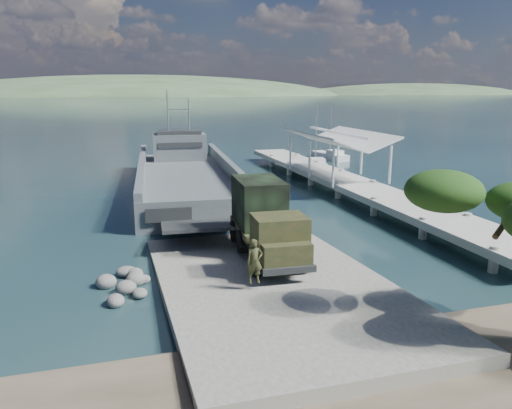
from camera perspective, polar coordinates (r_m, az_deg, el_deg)
name	(u,v)px	position (r m, az deg, el deg)	size (l,w,h in m)	color
ground	(266,282)	(24.25, 1.14, -8.85)	(1400.00, 1400.00, 0.00)	#19333C
boat_ramp	(272,285)	(23.27, 1.89, -9.17)	(10.00, 18.00, 0.50)	slate
shoreline_rocks	(133,293)	(23.75, -13.88, -9.75)	(3.20, 5.60, 0.90)	#575654
distant_headlands	(159,96)	(584.25, -11.03, 12.12)	(1000.00, 240.00, 48.00)	#334C2F
pier	(341,173)	(45.42, 9.73, 3.53)	(6.40, 44.00, 6.10)	#9E9D95
landing_craft	(186,182)	(45.47, -8.00, 2.56)	(10.43, 32.74, 9.58)	#4D555B
military_truck	(265,220)	(26.03, 1.05, -1.76)	(3.08, 8.31, 3.79)	black
soldier	(255,270)	(21.62, -0.16, -7.48)	(0.71, 0.46, 1.94)	#212F1A
sailboat_near	(316,165)	(58.29, 6.83, 4.55)	(3.08, 6.41, 7.51)	silver
sailboat_far	(330,156)	(65.84, 8.50, 5.50)	(2.90, 6.41, 7.54)	silver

